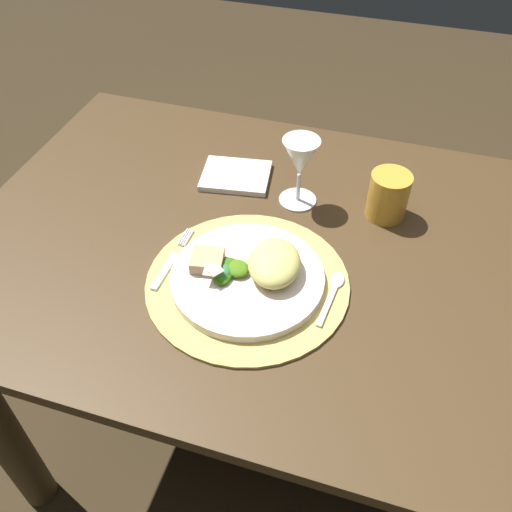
% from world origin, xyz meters
% --- Properties ---
extents(ground_plane, '(6.00, 6.00, 0.00)m').
position_xyz_m(ground_plane, '(0.00, 0.00, 0.00)').
color(ground_plane, '#332817').
extents(dining_table, '(1.27, 0.83, 0.73)m').
position_xyz_m(dining_table, '(0.00, 0.00, 0.58)').
color(dining_table, '#422F1A').
rests_on(dining_table, ground).
extents(placemat, '(0.35, 0.35, 0.01)m').
position_xyz_m(placemat, '(-0.06, -0.11, 0.74)').
color(placemat, tan).
rests_on(placemat, dining_table).
extents(dinner_plate, '(0.27, 0.27, 0.02)m').
position_xyz_m(dinner_plate, '(-0.06, -0.11, 0.75)').
color(dinner_plate, silver).
rests_on(dinner_plate, placemat).
extents(pasta_serving, '(0.11, 0.13, 0.04)m').
position_xyz_m(pasta_serving, '(-0.01, -0.09, 0.78)').
color(pasta_serving, '#DACE6D').
rests_on(pasta_serving, dinner_plate).
extents(salad_greens, '(0.08, 0.07, 0.03)m').
position_xyz_m(salad_greens, '(-0.09, -0.12, 0.76)').
color(salad_greens, '#315C14').
rests_on(salad_greens, dinner_plate).
extents(bread_piece, '(0.06, 0.06, 0.02)m').
position_xyz_m(bread_piece, '(-0.13, -0.11, 0.77)').
color(bread_piece, tan).
rests_on(bread_piece, dinner_plate).
extents(fork, '(0.02, 0.16, 0.00)m').
position_xyz_m(fork, '(-0.20, -0.11, 0.74)').
color(fork, silver).
rests_on(fork, placemat).
extents(spoon, '(0.03, 0.13, 0.01)m').
position_xyz_m(spoon, '(0.09, -0.09, 0.74)').
color(spoon, silver).
rests_on(spoon, placemat).
extents(napkin, '(0.16, 0.13, 0.01)m').
position_xyz_m(napkin, '(-0.17, 0.17, 0.74)').
color(napkin, silver).
rests_on(napkin, dining_table).
extents(wine_glass, '(0.08, 0.08, 0.14)m').
position_xyz_m(wine_glass, '(-0.03, 0.14, 0.83)').
color(wine_glass, silver).
rests_on(wine_glass, dining_table).
extents(amber_tumbler, '(0.08, 0.08, 0.09)m').
position_xyz_m(amber_tumbler, '(0.15, 0.15, 0.78)').
color(amber_tumbler, gold).
rests_on(amber_tumbler, dining_table).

